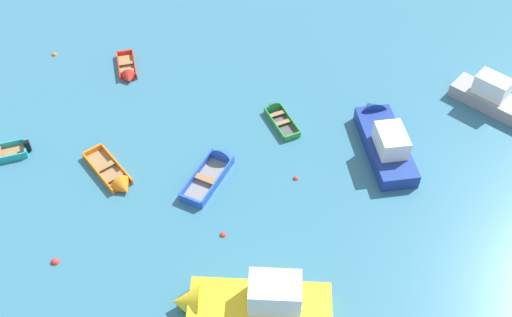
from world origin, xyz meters
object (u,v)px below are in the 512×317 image
(mooring_buoy_trailing, at_px, (55,262))
(mooring_buoy_between_boats_left, at_px, (223,235))
(mooring_buoy_between_boats_right, at_px, (55,55))
(rowboat_blue_midfield_right, at_px, (216,165))
(mooring_buoy_far_field, at_px, (296,179))
(rowboat_orange_cluster_outer, at_px, (117,180))
(rowboat_red_near_camera, at_px, (128,73))
(motor_launch_yellow_back_row_right, at_px, (250,302))
(motor_launch_grey_back_row_center, at_px, (503,102))
(motor_launch_deep_blue_midfield_left, at_px, (383,137))
(rowboat_green_back_row_left, at_px, (276,114))

(mooring_buoy_trailing, height_order, mooring_buoy_between_boats_left, mooring_buoy_trailing)
(mooring_buoy_between_boats_right, bearing_deg, rowboat_blue_midfield_right, -34.34)
(mooring_buoy_far_field, bearing_deg, mooring_buoy_between_boats_right, 152.70)
(rowboat_orange_cluster_outer, distance_m, rowboat_blue_midfield_right, 5.55)
(rowboat_red_near_camera, height_order, motor_launch_yellow_back_row_right, motor_launch_yellow_back_row_right)
(mooring_buoy_between_boats_right, distance_m, mooring_buoy_between_boats_left, 19.20)
(mooring_buoy_between_boats_left, bearing_deg, rowboat_red_near_camera, 125.25)
(rowboat_orange_cluster_outer, height_order, mooring_buoy_between_boats_left, rowboat_orange_cluster_outer)
(mooring_buoy_between_boats_right, bearing_deg, motor_launch_grey_back_row_center, -3.34)
(motor_launch_grey_back_row_center, xyz_separation_m, mooring_buoy_trailing, (-23.32, -14.21, -0.67))
(mooring_buoy_trailing, relative_size, mooring_buoy_between_boats_left, 1.27)
(motor_launch_yellow_back_row_right, distance_m, mooring_buoy_far_field, 8.53)
(motor_launch_deep_blue_midfield_left, bearing_deg, mooring_buoy_between_boats_left, -137.09)
(mooring_buoy_trailing, bearing_deg, motor_launch_grey_back_row_center, 31.36)
(motor_launch_yellow_back_row_right, height_order, mooring_buoy_trailing, motor_launch_yellow_back_row_right)
(motor_launch_grey_back_row_center, relative_size, rowboat_red_near_camera, 1.80)
(motor_launch_yellow_back_row_right, bearing_deg, mooring_buoy_trailing, 172.11)
(rowboat_blue_midfield_right, relative_size, motor_launch_yellow_back_row_right, 0.61)
(rowboat_orange_cluster_outer, xyz_separation_m, mooring_buoy_between_boats_right, (-7.52, 10.48, -0.18))
(mooring_buoy_trailing, bearing_deg, rowboat_red_near_camera, 91.56)
(rowboat_orange_cluster_outer, height_order, rowboat_blue_midfield_right, rowboat_blue_midfield_right)
(rowboat_red_near_camera, distance_m, rowboat_blue_midfield_right, 10.27)
(motor_launch_yellow_back_row_right, relative_size, motor_launch_deep_blue_midfield_left, 1.07)
(rowboat_blue_midfield_right, relative_size, mooring_buoy_between_boats_left, 13.74)
(motor_launch_yellow_back_row_right, relative_size, rowboat_green_back_row_left, 2.25)
(motor_launch_yellow_back_row_right, relative_size, mooring_buoy_between_boats_right, 21.13)
(motor_launch_deep_blue_midfield_left, distance_m, mooring_buoy_far_field, 5.79)
(rowboat_blue_midfield_right, bearing_deg, rowboat_orange_cluster_outer, -161.59)
(rowboat_orange_cluster_outer, bearing_deg, rowboat_green_back_row_left, 38.53)
(rowboat_red_near_camera, height_order, mooring_buoy_far_field, rowboat_red_near_camera)
(rowboat_blue_midfield_right, height_order, mooring_buoy_trailing, rowboat_blue_midfield_right)
(motor_launch_grey_back_row_center, xyz_separation_m, mooring_buoy_between_boats_right, (-29.30, 1.71, -0.67))
(mooring_buoy_far_field, bearing_deg, rowboat_red_near_camera, 147.32)
(mooring_buoy_trailing, bearing_deg, rowboat_green_back_row_left, 50.90)
(rowboat_blue_midfield_right, relative_size, mooring_buoy_between_boats_right, 12.82)
(mooring_buoy_far_field, bearing_deg, mooring_buoy_trailing, -148.26)
(motor_launch_grey_back_row_center, distance_m, mooring_buoy_trailing, 27.32)
(rowboat_orange_cluster_outer, relative_size, mooring_buoy_between_boats_left, 11.29)
(rowboat_green_back_row_left, xyz_separation_m, mooring_buoy_trailing, (-9.68, -11.91, -0.18))
(motor_launch_grey_back_row_center, height_order, mooring_buoy_far_field, motor_launch_grey_back_row_center)
(rowboat_orange_cluster_outer, height_order, rowboat_green_back_row_left, rowboat_orange_cluster_outer)
(rowboat_red_near_camera, xyz_separation_m, rowboat_blue_midfield_right, (7.20, -7.32, 0.06))
(mooring_buoy_far_field, bearing_deg, motor_launch_grey_back_row_center, 31.00)
(motor_launch_yellow_back_row_right, relative_size, mooring_buoy_between_boats_left, 22.64)
(mooring_buoy_between_boats_right, bearing_deg, motor_launch_deep_blue_midfield_left, -14.45)
(mooring_buoy_far_field, xyz_separation_m, mooring_buoy_between_boats_left, (-3.36, -4.30, 0.00))
(rowboat_orange_cluster_outer, xyz_separation_m, mooring_buoy_far_field, (9.77, 1.56, -0.18))
(rowboat_blue_midfield_right, height_order, mooring_buoy_between_boats_right, rowboat_blue_midfield_right)
(motor_launch_deep_blue_midfield_left, distance_m, mooring_buoy_between_boats_right, 22.77)
(rowboat_blue_midfield_right, bearing_deg, mooring_buoy_between_boats_right, 145.66)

